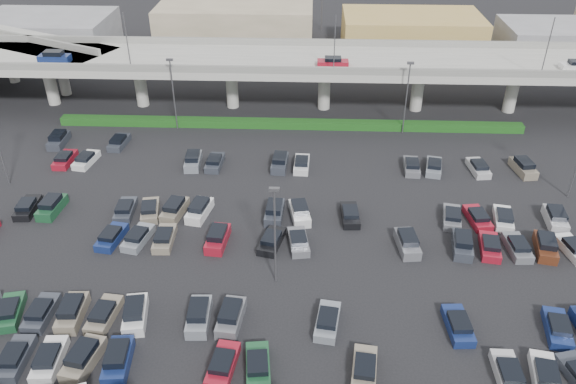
{
  "coord_description": "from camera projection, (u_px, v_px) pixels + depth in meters",
  "views": [
    {
      "loc": [
        2.8,
        -47.98,
        35.27
      ],
      "look_at": [
        0.65,
        4.48,
        2.0
      ],
      "focal_mm": 35.0,
      "sensor_mm": 36.0,
      "label": 1
    }
  ],
  "objects": [
    {
      "name": "overpass",
      "position": [
        290.0,
        64.0,
        82.73
      ],
      "size": [
        150.0,
        13.0,
        15.8
      ],
      "color": "gray",
      "rests_on": "ground"
    },
    {
      "name": "distant_buildings",
      "position": [
        360.0,
        29.0,
        109.21
      ],
      "size": [
        138.0,
        24.0,
        9.0
      ],
      "color": "gray",
      "rests_on": "ground"
    },
    {
      "name": "hedge",
      "position": [
        289.0,
        124.0,
        80.28
      ],
      "size": [
        66.0,
        1.6,
        1.1
      ],
      "primitive_type": "cube",
      "color": "#154113",
      "rests_on": "ground"
    },
    {
      "name": "parked_cars",
      "position": [
        263.0,
        251.0,
        55.49
      ],
      "size": [
        63.02,
        41.62,
        1.67
      ],
      "color": "black",
      "rests_on": "ground"
    },
    {
      "name": "ground",
      "position": [
        280.0,
        230.0,
        59.47
      ],
      "size": [
        280.0,
        280.0,
        0.0
      ],
      "primitive_type": "plane",
      "color": "black"
    },
    {
      "name": "light_poles",
      "position": [
        241.0,
        169.0,
        57.96
      ],
      "size": [
        66.9,
        48.38,
        10.3
      ],
      "color": "#4F4E54",
      "rests_on": "ground"
    }
  ]
}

